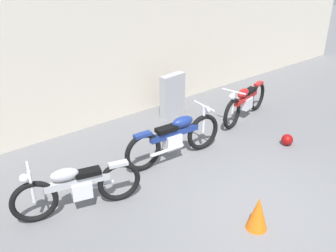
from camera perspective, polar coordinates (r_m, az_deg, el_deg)
The scene contains 8 objects.
ground_plane at distance 6.46m, azimuth 13.27°, elevation -11.79°, with size 40.00×40.00×0.00m, color slate.
building_wall at distance 8.88m, azimuth -8.81°, elevation 10.03°, with size 18.00×0.30×2.94m, color beige.
stone_marker at distance 9.13m, azimuth 0.67°, elevation 4.53°, with size 0.66×0.20×1.05m, color #9E9EA3.
helmet at distance 8.36m, azimuth 17.31°, elevation -1.97°, with size 0.24×0.24×0.24m, color maroon.
traffic_cone at distance 5.90m, azimuth 13.24°, elevation -12.52°, with size 0.32×0.32×0.55m, color orange.
motorcycle_silver at distance 6.15m, azimuth -13.42°, elevation -8.83°, with size 1.99×0.75×0.91m.
motorcycle_blue at distance 7.33m, azimuth 1.10°, elevation -1.70°, with size 2.17×0.61×0.97m.
motorcycle_red at distance 9.21m, azimuth 11.42°, elevation 3.58°, with size 1.98×0.74×0.91m.
Camera 1 is at (-4.21, -2.95, 3.90)m, focal length 40.95 mm.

